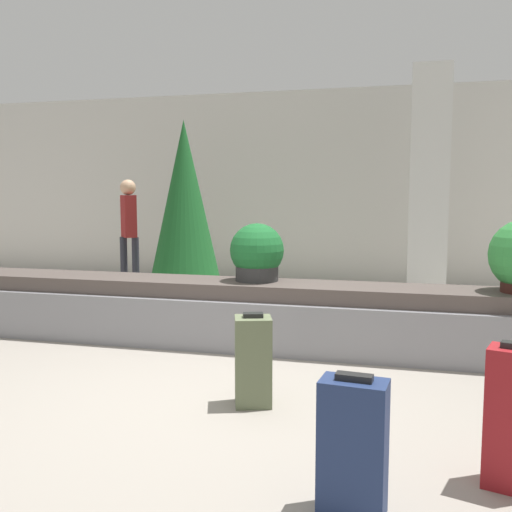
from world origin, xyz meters
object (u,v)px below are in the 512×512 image
potted_plant_0 (257,254)px  decorated_tree (185,203)px  pillar (429,185)px  traveler_0 (129,224)px  suitcase_1 (353,448)px  suitcase_2 (512,418)px  suitcase_3 (253,361)px

potted_plant_0 → decorated_tree: bearing=125.8°
pillar → traveler_0: size_ratio=1.89×
suitcase_1 → potted_plant_0: size_ratio=1.19×
suitcase_2 → traveler_0: size_ratio=0.44×
suitcase_1 → decorated_tree: decorated_tree is taller
potted_plant_0 → traveler_0: (-2.71, 2.63, 0.12)m
potted_plant_0 → traveler_0: traveler_0 is taller
suitcase_3 → suitcase_1: bearing=-74.9°
decorated_tree → potted_plant_0: bearing=-54.2°
pillar → decorated_tree: bearing=-169.8°
potted_plant_0 → traveler_0: bearing=135.9°
suitcase_1 → suitcase_2: suitcase_2 is taller
suitcase_1 → suitcase_3: size_ratio=1.02×
suitcase_2 → suitcase_1: bearing=-132.1°
pillar → suitcase_1: (-0.51, -5.74, -1.28)m
decorated_tree → pillar: bearing=10.2°
decorated_tree → traveler_0: bearing=163.3°
potted_plant_0 → suitcase_2: bearing=-50.9°
suitcase_2 → suitcase_3: bearing=170.2°
suitcase_3 → potted_plant_0: (-0.39, 1.60, 0.58)m
pillar → suitcase_3: pillar is taller
potted_plant_0 → pillar: bearing=59.9°
pillar → decorated_tree: pillar is taller
suitcase_2 → potted_plant_0: (-1.93, 2.37, 0.53)m
suitcase_2 → decorated_tree: bearing=144.3°
pillar → traveler_0: pillar is taller
suitcase_2 → potted_plant_0: size_ratio=1.33×
suitcase_2 → potted_plant_0: potted_plant_0 is taller
suitcase_2 → potted_plant_0: bearing=145.9°
suitcase_3 → traveler_0: traveler_0 is taller
suitcase_1 → suitcase_2: bearing=37.1°
traveler_0 → pillar: bearing=53.8°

